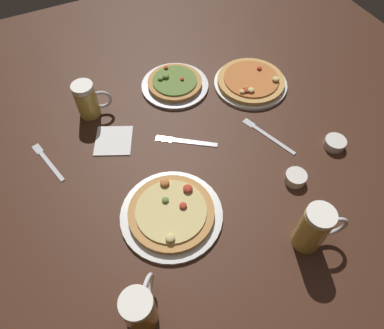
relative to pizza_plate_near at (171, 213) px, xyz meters
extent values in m
cube|color=#3D2114|center=(0.14, 0.13, -0.03)|extent=(2.40, 2.40, 0.03)
cylinder|color=silver|center=(0.00, 0.00, -0.01)|extent=(0.32, 0.32, 0.01)
cylinder|color=tan|center=(0.00, 0.00, 0.00)|extent=(0.26, 0.26, 0.02)
cylinder|color=#DBC67A|center=(0.00, 0.00, 0.02)|extent=(0.22, 0.22, 0.01)
ellipsoid|color=olive|center=(0.00, 0.04, 0.03)|extent=(0.02, 0.02, 0.01)
ellipsoid|color=#DBC67A|center=(-0.04, -0.08, 0.03)|extent=(0.03, 0.03, 0.01)
ellipsoid|color=#C67038|center=(0.02, 0.09, 0.03)|extent=(0.03, 0.03, 0.01)
ellipsoid|color=#B73823|center=(0.04, -0.01, 0.03)|extent=(0.02, 0.02, 0.01)
ellipsoid|color=#B73823|center=(0.08, 0.04, 0.03)|extent=(0.03, 0.03, 0.02)
cylinder|color=silver|center=(0.53, 0.40, -0.01)|extent=(0.30, 0.30, 0.01)
cylinder|color=tan|center=(0.53, 0.40, 0.00)|extent=(0.27, 0.27, 0.02)
cylinder|color=#C67038|center=(0.53, 0.40, 0.02)|extent=(0.22, 0.22, 0.01)
ellipsoid|color=#B73823|center=(0.47, 0.34, 0.03)|extent=(0.02, 0.02, 0.01)
ellipsoid|color=#DBC67A|center=(0.61, 0.35, 0.03)|extent=(0.03, 0.03, 0.01)
ellipsoid|color=#DBC67A|center=(0.49, 0.34, 0.03)|extent=(0.03, 0.03, 0.01)
ellipsoid|color=#DBC67A|center=(0.46, 0.34, 0.02)|extent=(0.02, 0.02, 0.01)
ellipsoid|color=#C67038|center=(0.48, 0.36, 0.03)|extent=(0.02, 0.02, 0.01)
ellipsoid|color=#B73823|center=(0.59, 0.43, 0.02)|extent=(0.02, 0.02, 0.01)
cylinder|color=#B2B2B7|center=(0.25, 0.53, -0.01)|extent=(0.27, 0.27, 0.01)
cylinder|color=tan|center=(0.25, 0.53, 0.00)|extent=(0.22, 0.22, 0.02)
cylinder|color=olive|center=(0.25, 0.53, 0.02)|extent=(0.18, 0.18, 0.01)
ellipsoid|color=olive|center=(0.20, 0.55, 0.03)|extent=(0.02, 0.02, 0.01)
ellipsoid|color=#B73823|center=(0.25, 0.60, 0.02)|extent=(0.02, 0.02, 0.01)
ellipsoid|color=#B73823|center=(0.28, 0.51, 0.02)|extent=(0.02, 0.02, 0.01)
ellipsoid|color=olive|center=(0.23, 0.56, 0.03)|extent=(0.03, 0.03, 0.01)
cylinder|color=gold|center=(-0.10, 0.53, 0.04)|extent=(0.08, 0.08, 0.12)
cylinder|color=white|center=(-0.10, 0.53, 0.11)|extent=(0.08, 0.08, 0.02)
torus|color=silver|center=(-0.05, 0.52, 0.04)|extent=(0.08, 0.03, 0.08)
cylinder|color=gold|center=(0.32, -0.25, 0.06)|extent=(0.08, 0.08, 0.16)
cylinder|color=white|center=(0.32, -0.25, 0.15)|extent=(0.08, 0.08, 0.02)
torus|color=silver|center=(0.37, -0.27, 0.06)|extent=(0.10, 0.04, 0.10)
cylinder|color=#B27A23|center=(-0.19, -0.24, 0.05)|extent=(0.08, 0.08, 0.13)
cylinder|color=white|center=(-0.19, -0.24, 0.13)|extent=(0.08, 0.08, 0.02)
torus|color=silver|center=(-0.15, -0.20, 0.05)|extent=(0.07, 0.07, 0.09)
cylinder|color=silver|center=(0.63, 0.00, 0.00)|extent=(0.07, 0.07, 0.03)
cylinder|color=silver|center=(0.42, -0.06, 0.00)|extent=(0.07, 0.07, 0.03)
cube|color=white|center=(-0.06, 0.36, -0.01)|extent=(0.17, 0.18, 0.01)
cube|color=silver|center=(-0.29, 0.35, -0.01)|extent=(0.06, 0.16, 0.01)
cube|color=silver|center=(-0.32, 0.45, -0.01)|extent=(0.04, 0.05, 0.00)
cube|color=silver|center=(0.19, 0.23, -0.01)|extent=(0.16, 0.12, 0.01)
cube|color=silver|center=(0.10, 0.29, -0.01)|extent=(0.06, 0.05, 0.00)
cube|color=silver|center=(0.45, 0.12, -0.01)|extent=(0.08, 0.19, 0.01)
cube|color=silver|center=(0.42, 0.22, -0.01)|extent=(0.04, 0.05, 0.00)
camera|label=1|loc=(-0.17, -0.48, 0.96)|focal=32.97mm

